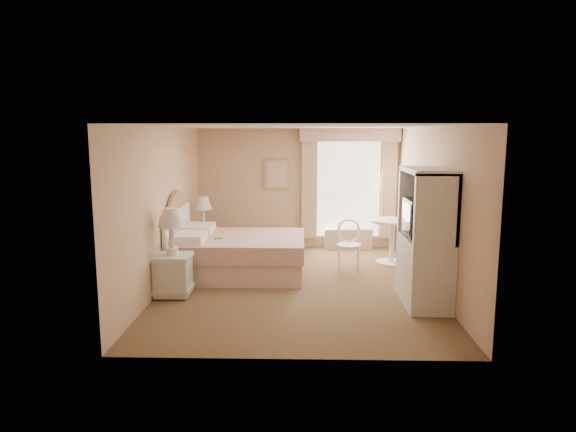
{
  "coord_description": "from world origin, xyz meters",
  "views": [
    {
      "loc": [
        0.06,
        -7.95,
        2.41
      ],
      "look_at": [
        -0.15,
        0.3,
        1.07
      ],
      "focal_mm": 32.0,
      "sensor_mm": 36.0,
      "label": 1
    }
  ],
  "objects_px": {
    "bed": "(232,253)",
    "armoire": "(425,249)",
    "nightstand_near": "(173,264)",
    "nightstand_far": "(204,235)",
    "round_table": "(392,234)",
    "cafe_chair": "(349,241)"
  },
  "relations": [
    {
      "from": "bed",
      "to": "cafe_chair",
      "type": "height_order",
      "value": "bed"
    },
    {
      "from": "cafe_chair",
      "to": "nightstand_far",
      "type": "bearing_deg",
      "value": 165.67
    },
    {
      "from": "round_table",
      "to": "armoire",
      "type": "height_order",
      "value": "armoire"
    },
    {
      "from": "nightstand_far",
      "to": "nightstand_near",
      "type": "bearing_deg",
      "value": -90.0
    },
    {
      "from": "cafe_chair",
      "to": "bed",
      "type": "bearing_deg",
      "value": -166.55
    },
    {
      "from": "bed",
      "to": "nightstand_far",
      "type": "bearing_deg",
      "value": 120.55
    },
    {
      "from": "nightstand_near",
      "to": "nightstand_far",
      "type": "distance_m",
      "value": 2.44
    },
    {
      "from": "nightstand_far",
      "to": "round_table",
      "type": "relative_size",
      "value": 1.43
    },
    {
      "from": "nightstand_near",
      "to": "armoire",
      "type": "height_order",
      "value": "armoire"
    },
    {
      "from": "bed",
      "to": "armoire",
      "type": "distance_m",
      "value": 3.3
    },
    {
      "from": "bed",
      "to": "armoire",
      "type": "height_order",
      "value": "armoire"
    },
    {
      "from": "nightstand_far",
      "to": "armoire",
      "type": "distance_m",
      "value": 4.55
    },
    {
      "from": "nightstand_near",
      "to": "nightstand_far",
      "type": "xyz_separation_m",
      "value": [
        0.0,
        2.44,
        -0.05
      ]
    },
    {
      "from": "nightstand_near",
      "to": "round_table",
      "type": "bearing_deg",
      "value": 29.54
    },
    {
      "from": "nightstand_far",
      "to": "round_table",
      "type": "xyz_separation_m",
      "value": [
        3.59,
        -0.4,
        0.1
      ]
    },
    {
      "from": "nightstand_far",
      "to": "round_table",
      "type": "distance_m",
      "value": 3.61
    },
    {
      "from": "bed",
      "to": "nightstand_near",
      "type": "distance_m",
      "value": 1.41
    },
    {
      "from": "nightstand_near",
      "to": "bed",
      "type": "bearing_deg",
      "value": 59.01
    },
    {
      "from": "nightstand_near",
      "to": "cafe_chair",
      "type": "height_order",
      "value": "nightstand_near"
    },
    {
      "from": "round_table",
      "to": "nightstand_near",
      "type": "bearing_deg",
      "value": -150.46
    },
    {
      "from": "nightstand_near",
      "to": "round_table",
      "type": "distance_m",
      "value": 4.13
    },
    {
      "from": "nightstand_far",
      "to": "bed",
      "type": "bearing_deg",
      "value": -59.45
    }
  ]
}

